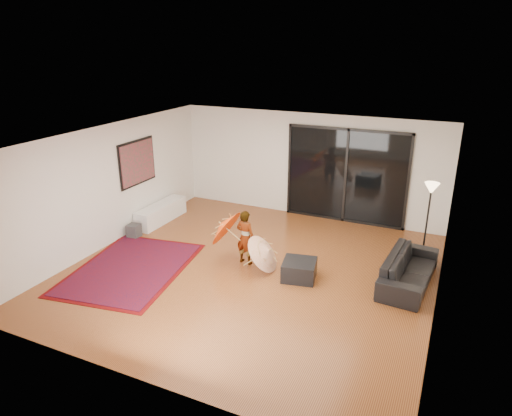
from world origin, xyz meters
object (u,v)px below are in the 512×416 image
Objects in this scene: ottoman at (299,270)px; sofa at (409,269)px; child at (245,237)px; media_console at (161,213)px.

sofa is at bearing 19.16° from ottoman.
child is at bearing 172.63° from ottoman.
child reaches higher than sofa.
media_console is 0.83× the size of sofa.
media_console is 4.44m from ottoman.
child is (-1.24, 0.16, 0.40)m from ottoman.
media_console is at bearing 162.18° from ottoman.
ottoman is (-1.97, -0.68, -0.11)m from sofa.
sofa reaches higher than ottoman.
ottoman is at bearing -178.89° from child.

